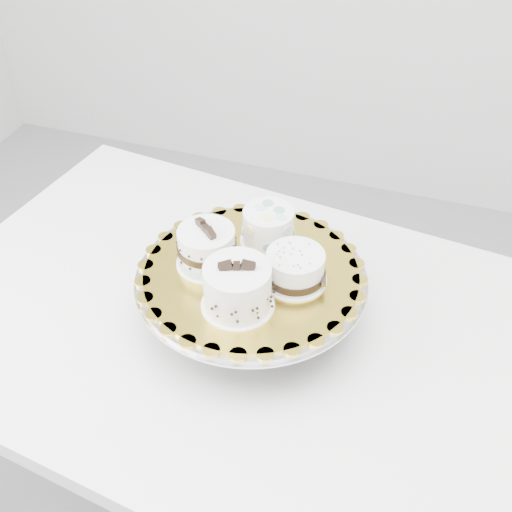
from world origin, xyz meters
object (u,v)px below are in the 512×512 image
(cake_ribbon, at_px, (296,268))
(cake_dots, at_px, (268,226))
(table, at_px, (238,345))
(cake_swirl, at_px, (237,288))
(cake_banded, at_px, (207,249))
(cake_stand, at_px, (251,288))
(cake_board, at_px, (251,273))

(cake_ribbon, bearing_deg, cake_dots, 115.57)
(table, relative_size, cake_ribbon, 10.53)
(cake_swirl, bearing_deg, cake_banded, 116.60)
(cake_stand, bearing_deg, cake_board, 90.00)
(cake_board, relative_size, cake_banded, 2.70)
(cake_stand, xyz_separation_m, cake_dots, (0.00, 0.09, 0.08))
(table, relative_size, cake_stand, 3.17)
(cake_stand, xyz_separation_m, cake_banded, (-0.08, -0.00, 0.07))
(cake_banded, xyz_separation_m, cake_dots, (0.08, 0.09, 0.00))
(cake_board, bearing_deg, cake_dots, 88.75)
(cake_stand, distance_m, cake_dots, 0.12)
(cake_board, distance_m, cake_ribbon, 0.08)
(cake_board, xyz_separation_m, cake_swirl, (0.01, -0.09, 0.04))
(table, distance_m, cake_stand, 0.16)
(cake_stand, height_order, cake_swirl, cake_swirl)
(table, distance_m, cake_banded, 0.23)
(cake_board, relative_size, cake_dots, 3.30)
(cake_stand, height_order, cake_board, cake_board)
(cake_swirl, bearing_deg, cake_ribbon, 30.76)
(table, height_order, cake_swirl, cake_swirl)
(table, bearing_deg, cake_dots, 82.10)
(cake_banded, relative_size, cake_ribbon, 1.14)
(cake_stand, bearing_deg, cake_banded, -177.29)
(cake_swirl, distance_m, cake_banded, 0.12)
(table, relative_size, cake_banded, 9.27)
(cake_board, relative_size, cake_ribbon, 3.06)
(table, bearing_deg, cake_stand, 25.64)
(table, height_order, cake_stand, cake_stand)
(cake_board, distance_m, cake_dots, 0.10)
(cake_stand, distance_m, cake_board, 0.04)
(cake_dots, bearing_deg, cake_ribbon, -49.89)
(cake_swirl, height_order, cake_banded, cake_swirl)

